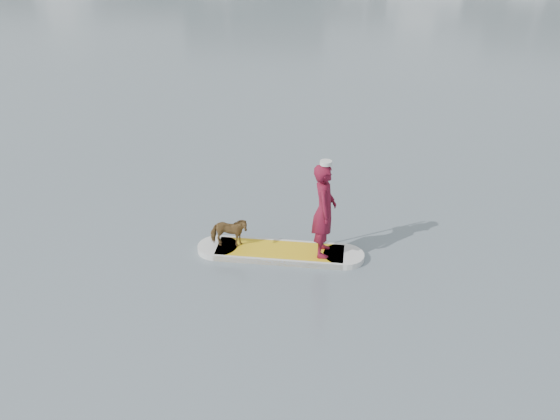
# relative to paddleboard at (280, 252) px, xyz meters

# --- Properties ---
(ground) EXTENTS (140.00, 140.00, 0.00)m
(ground) POSITION_rel_paddleboard_xyz_m (-3.51, 0.36, -0.06)
(ground) COLOR slate
(ground) RESTS_ON ground
(paddleboard) EXTENTS (3.29, 0.97, 0.12)m
(paddleboard) POSITION_rel_paddleboard_xyz_m (0.00, 0.00, 0.00)
(paddleboard) COLOR yellow
(paddleboard) RESTS_ON ground
(paddler) EXTENTS (0.51, 0.72, 1.87)m
(paddler) POSITION_rel_paddleboard_xyz_m (0.83, 0.06, 0.99)
(paddler) COLOR maroon
(paddler) RESTS_ON paddleboard
(white_cap) EXTENTS (0.22, 0.22, 0.07)m
(white_cap) POSITION_rel_paddleboard_xyz_m (0.83, 0.06, 1.96)
(white_cap) COLOR silver
(white_cap) RESTS_ON paddler
(dog) EXTENTS (0.79, 0.45, 0.63)m
(dog) POSITION_rel_paddleboard_xyz_m (-1.01, -0.07, 0.38)
(dog) COLOR brown
(dog) RESTS_ON paddleboard
(paddle) EXTENTS (0.10, 0.30, 2.00)m
(paddle) POSITION_rel_paddleboard_xyz_m (0.76, 0.36, 0.74)
(paddle) COLOR black
(paddle) RESTS_ON ground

